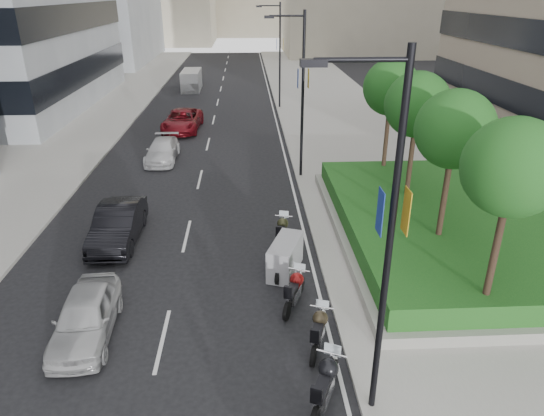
{
  "coord_description": "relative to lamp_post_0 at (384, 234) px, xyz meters",
  "views": [
    {
      "loc": [
        1.25,
        -8.14,
        9.86
      ],
      "look_at": [
        2.18,
        9.32,
        2.0
      ],
      "focal_mm": 32.0,
      "sensor_mm": 36.0,
      "label": 1
    }
  ],
  "objects": [
    {
      "name": "tree_1",
      "position": [
        4.36,
        7.0,
        0.36
      ],
      "size": [
        2.8,
        2.8,
        6.3
      ],
      "color": "#332319",
      "rests_on": "planter"
    },
    {
      "name": "delivery_van",
      "position": [
        -8.73,
        44.33,
        -4.1
      ],
      "size": [
        1.88,
        4.92,
        2.07
      ],
      "rotation": [
        0.0,
        0.0,
        0.0
      ],
      "color": "silver",
      "rests_on": "ground"
    },
    {
      "name": "lane_edge",
      "position": [
        -0.44,
        29.0,
        -5.06
      ],
      "size": [
        0.12,
        100.0,
        0.01
      ],
      "primitive_type": "cube",
      "color": "silver",
      "rests_on": "ground"
    },
    {
      "name": "car_d",
      "position": [
        -7.81,
        27.76,
        -4.28
      ],
      "size": [
        2.91,
        5.77,
        1.56
      ],
      "primitive_type": "imported",
      "rotation": [
        0.0,
        0.0,
        -0.06
      ],
      "color": "maroon",
      "rests_on": "ground"
    },
    {
      "name": "lamp_post_0",
      "position": [
        0.0,
        0.0,
        0.0
      ],
      "size": [
        2.34,
        0.45,
        9.0
      ],
      "color": "black",
      "rests_on": "ground"
    },
    {
      "name": "tree_0",
      "position": [
        4.36,
        3.0,
        0.36
      ],
      "size": [
        2.8,
        2.8,
        6.3
      ],
      "color": "#332319",
      "rests_on": "planter"
    },
    {
      "name": "sidewalk_left",
      "position": [
        -16.14,
        29.0,
        -4.99
      ],
      "size": [
        8.0,
        100.0,
        0.15
      ],
      "primitive_type": "cube",
      "color": "#9E9B93",
      "rests_on": "ground"
    },
    {
      "name": "car_b",
      "position": [
        -8.45,
        9.66,
        -4.28
      ],
      "size": [
        1.69,
        4.79,
        1.57
      ],
      "primitive_type": "imported",
      "rotation": [
        0.0,
        0.0,
        0.0
      ],
      "color": "black",
      "rests_on": "ground"
    },
    {
      "name": "motorcycle_3",
      "position": [
        -0.88,
        2.47,
        -4.48
      ],
      "size": [
        0.92,
        2.14,
        1.1
      ],
      "rotation": [
        0.0,
        0.0,
        1.26
      ],
      "color": "black",
      "rests_on": "ground"
    },
    {
      "name": "hedge",
      "position": [
        5.86,
        9.0,
        -4.12
      ],
      "size": [
        9.4,
        13.4,
        0.8
      ],
      "primitive_type": "cube",
      "color": "#134517",
      "rests_on": "planter"
    },
    {
      "name": "sidewalk_right",
      "position": [
        4.86,
        29.0,
        -4.99
      ],
      "size": [
        10.0,
        100.0,
        0.15
      ],
      "primitive_type": "cube",
      "color": "#9E9B93",
      "rests_on": "ground"
    },
    {
      "name": "tree_3",
      "position": [
        4.36,
        15.0,
        0.36
      ],
      "size": [
        2.8,
        2.8,
        6.3
      ],
      "color": "#332319",
      "rests_on": "planter"
    },
    {
      "name": "motorcycle_6",
      "position": [
        -1.51,
        9.0,
        -4.47
      ],
      "size": [
        0.8,
        2.2,
        1.11
      ],
      "rotation": [
        0.0,
        0.0,
        1.35
      ],
      "color": "black",
      "rests_on": "ground"
    },
    {
      "name": "car_c",
      "position": [
        -8.24,
        20.52,
        -4.42
      ],
      "size": [
        1.86,
        4.48,
        1.3
      ],
      "primitive_type": "imported",
      "rotation": [
        0.0,
        0.0,
        -0.01
      ],
      "color": "silver",
      "rests_on": "ground"
    },
    {
      "name": "motorcycle_5",
      "position": [
        -1.54,
        6.77,
        -4.41
      ],
      "size": [
        1.56,
        2.33,
        1.31
      ],
      "rotation": [
        0.0,
        0.0,
        1.22
      ],
      "color": "black",
      "rests_on": "ground"
    },
    {
      "name": "lane_centre",
      "position": [
        -5.64,
        29.0,
        -5.06
      ],
      "size": [
        0.12,
        100.0,
        0.01
      ],
      "primitive_type": "cube",
      "color": "silver",
      "rests_on": "ground"
    },
    {
      "name": "tree_2",
      "position": [
        4.36,
        11.0,
        0.36
      ],
      "size": [
        2.8,
        2.8,
        6.3
      ],
      "color": "#332319",
      "rests_on": "planter"
    },
    {
      "name": "lamp_post_1",
      "position": [
        0.0,
        17.0,
        0.0
      ],
      "size": [
        2.34,
        0.45,
        9.0
      ],
      "color": "black",
      "rests_on": "ground"
    },
    {
      "name": "planter",
      "position": [
        5.86,
        9.0,
        -4.72
      ],
      "size": [
        10.0,
        14.0,
        0.4
      ],
      "primitive_type": "cube",
      "color": "gray",
      "rests_on": "sidewalk_right"
    },
    {
      "name": "car_a",
      "position": [
        -7.98,
        3.38,
        -4.35
      ],
      "size": [
        1.9,
        4.25,
        1.42
      ],
      "primitive_type": "imported",
      "rotation": [
        0.0,
        0.0,
        0.05
      ],
      "color": "#B0B1B3",
      "rests_on": "ground"
    },
    {
      "name": "lamp_post_2",
      "position": [
        0.0,
        35.0,
        0.0
      ],
      "size": [
        2.34,
        0.45,
        9.0
      ],
      "color": "black",
      "rests_on": "ground"
    },
    {
      "name": "motorcycle_4",
      "position": [
        -1.4,
        4.62,
        -4.47
      ],
      "size": [
        1.05,
        2.13,
        1.12
      ],
      "rotation": [
        0.0,
        0.0,
        1.18
      ],
      "color": "black",
      "rests_on": "ground"
    },
    {
      "name": "motorcycle_2",
      "position": [
        -1.03,
        0.22,
        -4.41
      ],
      "size": [
        1.21,
        2.32,
        1.23
      ],
      "rotation": [
        0.0,
        0.0,
        1.15
      ],
      "color": "black",
      "rests_on": "ground"
    }
  ]
}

